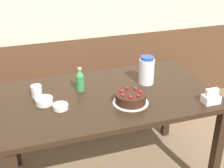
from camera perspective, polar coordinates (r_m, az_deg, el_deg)
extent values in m
cube|color=brown|center=(3.25, -6.23, 1.22)|extent=(4.80, 0.04, 0.83)
cube|color=#472314|center=(3.15, -5.17, -3.68)|extent=(2.20, 0.38, 0.43)
cube|color=black|center=(2.20, -0.56, -2.26)|extent=(1.48, 0.86, 0.03)
cube|color=black|center=(2.41, 18.60, -11.64)|extent=(0.06, 0.06, 0.71)
cube|color=black|center=(2.64, -17.70, -7.82)|extent=(0.06, 0.06, 0.71)
cube|color=black|center=(2.94, 10.07, -3.27)|extent=(0.06, 0.06, 0.71)
cylinder|color=white|center=(2.09, 3.41, -3.40)|extent=(0.24, 0.24, 0.01)
cylinder|color=#381E14|center=(2.07, 3.44, -2.56)|extent=(0.20, 0.20, 0.06)
sphere|color=red|center=(2.07, 1.74, -1.26)|extent=(0.02, 0.02, 0.02)
sphere|color=red|center=(2.02, 1.97, -1.99)|extent=(0.02, 0.02, 0.02)
sphere|color=red|center=(1.99, 3.38, -2.39)|extent=(0.02, 0.02, 0.02)
sphere|color=red|center=(2.01, 4.85, -2.13)|extent=(0.02, 0.02, 0.02)
sphere|color=red|center=(2.06, 5.25, -1.43)|extent=(0.02, 0.02, 0.02)
sphere|color=red|center=(2.10, 4.32, -0.83)|extent=(0.02, 0.02, 0.02)
sphere|color=red|center=(2.10, 2.78, -0.76)|extent=(0.02, 0.02, 0.02)
cylinder|color=white|center=(2.33, 6.33, 2.30)|extent=(0.11, 0.11, 0.19)
cylinder|color=#28479E|center=(2.29, 6.46, 4.73)|extent=(0.10, 0.10, 0.02)
cylinder|color=#388E4C|center=(2.23, -5.84, 0.19)|extent=(0.06, 0.06, 0.12)
cone|color=#388E4C|center=(2.20, -5.94, 2.08)|extent=(0.06, 0.06, 0.05)
cylinder|color=silver|center=(2.19, -5.97, 2.78)|extent=(0.03, 0.03, 0.01)
cube|color=white|center=(2.18, 17.61, -2.65)|extent=(0.11, 0.08, 0.05)
cube|color=white|center=(2.15, 17.80, -1.42)|extent=(0.09, 0.03, 0.05)
cylinder|color=white|center=(2.11, -12.30, -3.04)|extent=(0.12, 0.12, 0.04)
cylinder|color=white|center=(2.04, -9.41, -4.08)|extent=(0.10, 0.10, 0.03)
cylinder|color=silver|center=(2.21, -13.64, -1.26)|extent=(0.08, 0.08, 0.08)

